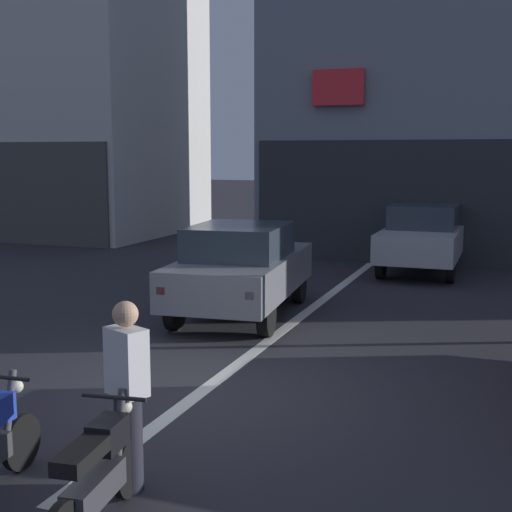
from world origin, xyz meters
TOP-DOWN VIEW (x-y plane):
  - ground_plane at (0.00, 0.00)m, footprint 120.00×120.00m
  - lane_centre_line at (0.00, 6.00)m, footprint 0.20×18.00m
  - building_corner_left at (-12.50, 14.32)m, footprint 9.33×7.23m
  - car_grey_crossing_near at (-1.02, 3.93)m, footprint 2.14×4.25m
  - car_silver_down_street at (1.42, 9.80)m, footprint 1.77×4.10m
  - motorcycle_black_row_left_mid at (0.58, -3.11)m, footprint 0.55×1.67m
  - person_by_motorcycles at (0.47, -2.46)m, footprint 0.42×0.35m

SIDE VIEW (x-z plane):
  - ground_plane at x=0.00m, z-range 0.00..0.00m
  - lane_centre_line at x=0.00m, z-range 0.00..0.01m
  - motorcycle_black_row_left_mid at x=0.58m, z-range -0.03..0.95m
  - person_by_motorcycles at x=0.47m, z-range 0.02..1.69m
  - car_grey_crossing_near at x=-1.02m, z-range 0.07..1.71m
  - car_silver_down_street at x=1.42m, z-range 0.07..1.71m
  - building_corner_left at x=-12.50m, z-range -0.01..10.18m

